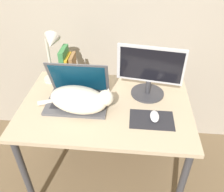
% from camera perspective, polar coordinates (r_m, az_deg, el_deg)
% --- Properties ---
extents(desk, '(1.12, 0.75, 0.75)m').
position_cam_1_polar(desk, '(1.62, -1.46, -4.40)').
color(desk, tan).
rests_on(desk, ground_plane).
extents(laptop, '(0.40, 0.28, 0.28)m').
position_cam_1_polar(laptop, '(1.57, -8.22, 0.22)').
color(laptop, '#4C4C51').
rests_on(laptop, desk).
extents(cat, '(0.50, 0.30, 0.15)m').
position_cam_1_polar(cat, '(1.50, -7.66, -0.77)').
color(cat, beige).
rests_on(cat, desk).
extents(external_monitor, '(0.43, 0.23, 0.36)m').
position_cam_1_polar(external_monitor, '(1.58, 9.06, 5.89)').
color(external_monitor, '#333338').
rests_on(external_monitor, desk).
extents(mousepad, '(0.27, 0.18, 0.00)m').
position_cam_1_polar(mousepad, '(1.47, 9.51, -5.63)').
color(mousepad, '#232328').
rests_on(mousepad, desk).
extents(computer_mouse, '(0.06, 0.11, 0.03)m').
position_cam_1_polar(computer_mouse, '(1.47, 10.21, -4.80)').
color(computer_mouse, silver).
rests_on(computer_mouse, mousepad).
extents(book_row, '(0.09, 0.16, 0.26)m').
position_cam_1_polar(book_row, '(1.77, -10.54, 6.98)').
color(book_row, '#387A42').
rests_on(book_row, desk).
extents(desk_lamp, '(0.17, 0.17, 0.40)m').
position_cam_1_polar(desk_lamp, '(1.71, -14.40, 10.69)').
color(desk_lamp, beige).
rests_on(desk_lamp, desk).
extents(webcam, '(0.04, 0.04, 0.07)m').
position_cam_1_polar(webcam, '(1.79, -3.66, 5.05)').
color(webcam, '#232328').
rests_on(webcam, desk).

